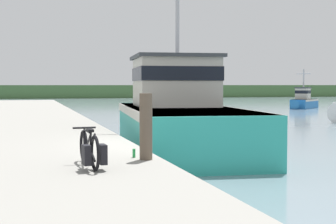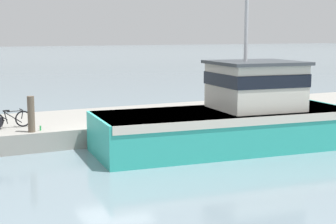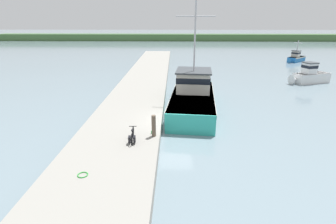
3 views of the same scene
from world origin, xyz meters
name	(u,v)px [view 3 (image 3 of 3)]	position (x,y,z in m)	size (l,w,h in m)	color
ground_plane	(175,129)	(0.00, 0.00, 0.00)	(320.00, 320.00, 0.00)	gray
dock_pier	(125,124)	(-3.59, 0.00, 0.37)	(5.24, 80.00, 0.74)	gray
far_shoreline	(263,38)	(30.00, 75.75, 1.10)	(180.00, 5.00, 2.20)	#426638
fishing_boat_main	(193,96)	(1.50, 4.48, 1.21)	(4.45, 11.78, 9.07)	teal
boat_blue_far	(310,75)	(16.29, 14.50, 0.92)	(5.34, 2.99, 2.53)	silver
boat_orange_near	(296,58)	(21.76, 30.86, 0.71)	(4.32, 4.04, 3.73)	#236BB2
bicycle_touring	(132,136)	(-2.52, -3.44, 1.06)	(0.50, 1.68, 0.70)	black
mooring_post	(154,126)	(-1.33, -2.69, 1.40)	(0.26, 0.26, 1.33)	brown
hose_coil	(83,175)	(-4.27, -6.97, 0.76)	(0.49, 0.49, 0.05)	green
water_bottle_on_curb	(152,132)	(-1.50, -2.33, 0.83)	(0.06, 0.06, 0.18)	green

